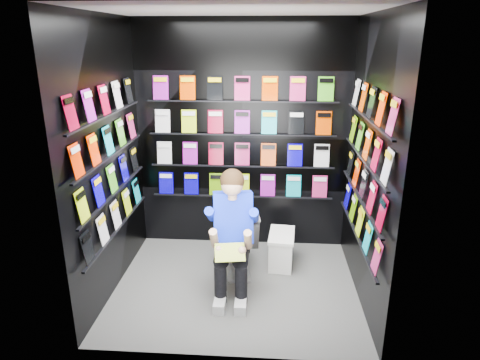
{
  "coord_description": "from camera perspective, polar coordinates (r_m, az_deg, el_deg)",
  "views": [
    {
      "loc": [
        0.3,
        -3.74,
        2.39
      ],
      "look_at": [
        0.03,
        0.15,
        1.08
      ],
      "focal_mm": 32.0,
      "sensor_mm": 36.0,
      "label": 1
    }
  ],
  "objects": [
    {
      "name": "wall_back",
      "position": [
        4.87,
        0.31,
        5.61
      ],
      "size": [
        2.4,
        0.04,
        2.6
      ],
      "primitive_type": "cube",
      "color": "black",
      "rests_on": "floor"
    },
    {
      "name": "comics_right",
      "position": [
        3.99,
        16.39,
        1.98
      ],
      "size": [
        0.06,
        1.7,
        1.37
      ],
      "primitive_type": null,
      "color": "#F22F00",
      "rests_on": "wall_right"
    },
    {
      "name": "longbox",
      "position": [
        4.77,
        5.52,
        -9.32
      ],
      "size": [
        0.28,
        0.46,
        0.33
      ],
      "primitive_type": "cube",
      "rotation": [
        0.0,
        0.0,
        -0.08
      ],
      "color": "white",
      "rests_on": "floor"
    },
    {
      "name": "longbox_lid",
      "position": [
        4.69,
        5.58,
        -7.33
      ],
      "size": [
        0.3,
        0.49,
        0.03
      ],
      "primitive_type": "cube",
      "rotation": [
        0.0,
        0.0,
        -0.08
      ],
      "color": "white",
      "rests_on": "longbox"
    },
    {
      "name": "wall_left",
      "position": [
        4.17,
        -17.3,
        2.54
      ],
      "size": [
        0.04,
        2.0,
        2.6
      ],
      "primitive_type": "cube",
      "color": "black",
      "rests_on": "floor"
    },
    {
      "name": "comics_left",
      "position": [
        4.16,
        -16.92,
        2.6
      ],
      "size": [
        0.06,
        1.7,
        1.37
      ],
      "primitive_type": null,
      "color": "#F22F00",
      "rests_on": "wall_left"
    },
    {
      "name": "wall_front",
      "position": [
        2.96,
        -2.16,
        -3.08
      ],
      "size": [
        2.4,
        0.04,
        2.6
      ],
      "primitive_type": "cube",
      "color": "black",
      "rests_on": "floor"
    },
    {
      "name": "wall_right",
      "position": [
        4.0,
        16.8,
        1.89
      ],
      "size": [
        0.04,
        2.0,
        2.6
      ],
      "primitive_type": "cube",
      "color": "black",
      "rests_on": "floor"
    },
    {
      "name": "ceiling",
      "position": [
        3.76,
        -0.7,
        21.74
      ],
      "size": [
        2.4,
        2.4,
        0.0
      ],
      "primitive_type": "plane",
      "color": "white",
      "rests_on": "floor"
    },
    {
      "name": "toilet",
      "position": [
        4.58,
        -0.5,
        -7.66
      ],
      "size": [
        0.53,
        0.81,
        0.73
      ],
      "primitive_type": "imported",
      "rotation": [
        0.0,
        0.0,
        3.3
      ],
      "color": "white",
      "rests_on": "floor"
    },
    {
      "name": "comics_back",
      "position": [
        4.84,
        0.29,
        5.59
      ],
      "size": [
        2.1,
        0.06,
        1.37
      ],
      "primitive_type": null,
      "color": "#F22F00",
      "rests_on": "wall_back"
    },
    {
      "name": "held_comic",
      "position": [
        3.84,
        -1.36,
        -9.62
      ],
      "size": [
        0.29,
        0.2,
        0.11
      ],
      "primitive_type": "cube",
      "rotation": [
        -0.96,
        0.0,
        0.15
      ],
      "color": "green",
      "rests_on": "reader"
    },
    {
      "name": "reader",
      "position": [
        4.07,
        -0.93,
        -5.1
      ],
      "size": [
        0.61,
        0.8,
        1.35
      ],
      "primitive_type": null,
      "rotation": [
        0.0,
        0.0,
        0.15
      ],
      "color": "#051DCF",
      "rests_on": "toilet"
    },
    {
      "name": "floor",
      "position": [
        4.45,
        -0.56,
        -13.97
      ],
      "size": [
        2.4,
        2.4,
        0.0
      ],
      "primitive_type": "plane",
      "color": "#585956",
      "rests_on": "ground"
    }
  ]
}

